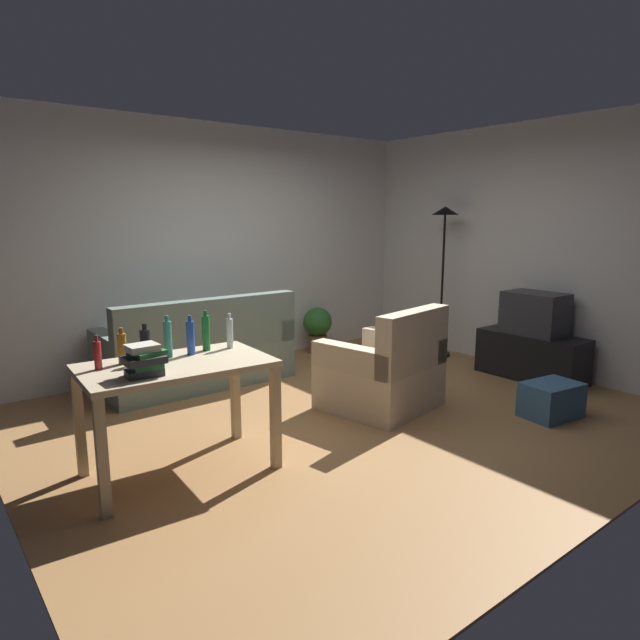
# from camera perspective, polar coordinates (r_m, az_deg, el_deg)

# --- Properties ---
(ground_plane) EXTENTS (5.20, 4.40, 0.02)m
(ground_plane) POSITION_cam_1_polar(r_m,az_deg,el_deg) (4.82, 2.77, -9.94)
(ground_plane) COLOR #9E7042
(wall_rear) EXTENTS (5.20, 0.10, 2.70)m
(wall_rear) POSITION_cam_1_polar(r_m,az_deg,el_deg) (6.34, -10.33, 7.51)
(wall_rear) COLOR silver
(wall_rear) RESTS_ON ground_plane
(wall_right) EXTENTS (0.10, 4.40, 2.70)m
(wall_right) POSITION_cam_1_polar(r_m,az_deg,el_deg) (6.53, 20.57, 7.09)
(wall_right) COLOR silver
(wall_right) RESTS_ON ground_plane
(couch) EXTENTS (1.88, 0.84, 0.92)m
(couch) POSITION_cam_1_polar(r_m,az_deg,el_deg) (5.69, -12.53, -3.60)
(couch) COLOR slate
(couch) RESTS_ON ground_plane
(tv_stand) EXTENTS (0.44, 1.10, 0.48)m
(tv_stand) POSITION_cam_1_polar(r_m,az_deg,el_deg) (6.19, 21.24, -3.54)
(tv_stand) COLOR black
(tv_stand) RESTS_ON ground_plane
(tv) EXTENTS (0.41, 0.60, 0.44)m
(tv) POSITION_cam_1_polar(r_m,az_deg,el_deg) (6.10, 21.55, 0.65)
(tv) COLOR #2D2D33
(tv) RESTS_ON tv_stand
(torchiere_lamp) EXTENTS (0.32, 0.32, 1.81)m
(torchiere_lamp) POSITION_cam_1_polar(r_m,az_deg,el_deg) (6.72, 12.85, 8.14)
(torchiere_lamp) COLOR black
(torchiere_lamp) RESTS_ON ground_plane
(desk) EXTENTS (1.24, 0.78, 0.76)m
(desk) POSITION_cam_1_polar(r_m,az_deg,el_deg) (3.71, -14.74, -5.96)
(desk) COLOR #C6B28E
(desk) RESTS_ON ground_plane
(potted_plant) EXTENTS (0.36, 0.36, 0.57)m
(potted_plant) POSITION_cam_1_polar(r_m,az_deg,el_deg) (6.85, -0.26, -0.69)
(potted_plant) COLOR brown
(potted_plant) RESTS_ON ground_plane
(armchair) EXTENTS (1.04, 0.99, 0.92)m
(armchair) POSITION_cam_1_polar(r_m,az_deg,el_deg) (4.91, 6.82, -5.54)
(armchair) COLOR beige
(armchair) RESTS_ON ground_plane
(storage_box) EXTENTS (0.52, 0.40, 0.30)m
(storage_box) POSITION_cam_1_polar(r_m,az_deg,el_deg) (5.11, 23.03, -7.70)
(storage_box) COLOR #386084
(storage_box) RESTS_ON ground_plane
(bottle_red) EXTENTS (0.05, 0.05, 0.22)m
(bottle_red) POSITION_cam_1_polar(r_m,az_deg,el_deg) (3.65, -22.23, -3.39)
(bottle_red) COLOR #AD2323
(bottle_red) RESTS_ON desk
(bottle_amber) EXTENTS (0.06, 0.06, 0.24)m
(bottle_amber) POSITION_cam_1_polar(r_m,az_deg,el_deg) (3.72, -19.98, -2.79)
(bottle_amber) COLOR #9E6019
(bottle_amber) RESTS_ON desk
(bottle_dark) EXTENTS (0.07, 0.07, 0.26)m
(bottle_dark) POSITION_cam_1_polar(r_m,az_deg,el_deg) (3.70, -17.78, -2.56)
(bottle_dark) COLOR black
(bottle_dark) RESTS_ON desk
(bottle_tall) EXTENTS (0.05, 0.05, 0.29)m
(bottle_tall) POSITION_cam_1_polar(r_m,az_deg,el_deg) (3.79, -15.62, -1.90)
(bottle_tall) COLOR teal
(bottle_tall) RESTS_ON desk
(bottle_blue) EXTENTS (0.06, 0.06, 0.27)m
(bottle_blue) POSITION_cam_1_polar(r_m,az_deg,el_deg) (3.83, -13.38, -1.77)
(bottle_blue) COLOR #2347A3
(bottle_blue) RESTS_ON desk
(bottle_green) EXTENTS (0.06, 0.06, 0.29)m
(bottle_green) POSITION_cam_1_polar(r_m,az_deg,el_deg) (3.93, -11.84, -1.29)
(bottle_green) COLOR #1E722D
(bottle_green) RESTS_ON desk
(bottle_clear) EXTENTS (0.05, 0.05, 0.25)m
(bottle_clear) POSITION_cam_1_polar(r_m,az_deg,el_deg) (3.97, -9.41, -1.33)
(bottle_clear) COLOR silver
(bottle_clear) RESTS_ON desk
(book_stack) EXTENTS (0.25, 0.19, 0.19)m
(book_stack) POSITION_cam_1_polar(r_m,az_deg,el_deg) (3.41, -17.86, -4.03)
(book_stack) COLOR #333338
(book_stack) RESTS_ON desk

